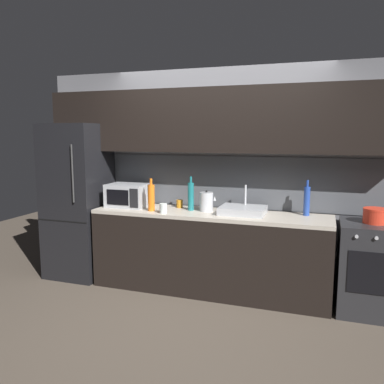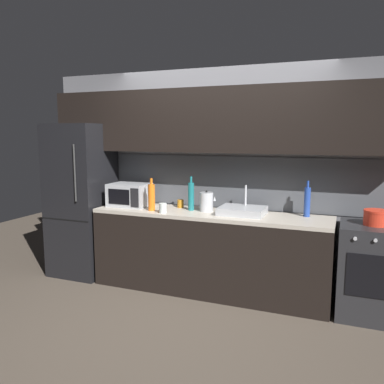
# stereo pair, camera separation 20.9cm
# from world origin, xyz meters

# --- Properties ---
(ground_plane) EXTENTS (10.00, 10.00, 0.00)m
(ground_plane) POSITION_xyz_m (0.00, 0.00, 0.00)
(ground_plane) COLOR #4C4238
(back_wall) EXTENTS (4.36, 0.44, 2.50)m
(back_wall) POSITION_xyz_m (0.00, 1.20, 1.55)
(back_wall) COLOR slate
(back_wall) RESTS_ON ground
(counter_run) EXTENTS (2.62, 0.60, 0.90)m
(counter_run) POSITION_xyz_m (0.00, 0.90, 0.45)
(counter_run) COLOR black
(counter_run) RESTS_ON ground
(refrigerator) EXTENTS (0.68, 0.69, 1.87)m
(refrigerator) POSITION_xyz_m (-1.69, 0.90, 0.94)
(refrigerator) COLOR black
(refrigerator) RESTS_ON ground
(oven_range) EXTENTS (0.60, 0.62, 0.90)m
(oven_range) POSITION_xyz_m (1.65, 0.90, 0.45)
(oven_range) COLOR #232326
(oven_range) RESTS_ON ground
(microwave) EXTENTS (0.46, 0.35, 0.27)m
(microwave) POSITION_xyz_m (-1.01, 0.92, 1.04)
(microwave) COLOR #A8AAAF
(microwave) RESTS_ON counter_run
(sink_basin) EXTENTS (0.48, 0.38, 0.30)m
(sink_basin) POSITION_xyz_m (0.37, 0.93, 0.94)
(sink_basin) COLOR #ADAFB5
(sink_basin) RESTS_ON counter_run
(kettle) EXTENTS (0.18, 0.15, 0.24)m
(kettle) POSITION_xyz_m (-0.05, 0.95, 1.01)
(kettle) COLOR #B7BABF
(kettle) RESTS_ON counter_run
(wine_bottle_teal) EXTENTS (0.07, 0.07, 0.38)m
(wine_bottle_teal) POSITION_xyz_m (-0.23, 0.95, 1.06)
(wine_bottle_teal) COLOR #19666B
(wine_bottle_teal) RESTS_ON counter_run
(wine_bottle_orange) EXTENTS (0.08, 0.08, 0.37)m
(wine_bottle_orange) POSITION_xyz_m (-0.64, 0.77, 1.05)
(wine_bottle_orange) COLOR orange
(wine_bottle_orange) RESTS_ON counter_run
(wine_bottle_blue) EXTENTS (0.06, 0.06, 0.38)m
(wine_bottle_blue) POSITION_xyz_m (1.02, 1.07, 1.06)
(wine_bottle_blue) COLOR #234299
(wine_bottle_blue) RESTS_ON counter_run
(mug_amber) EXTENTS (0.07, 0.07, 0.09)m
(mug_amber) POSITION_xyz_m (-0.41, 1.05, 0.95)
(mug_amber) COLOR #B27019
(mug_amber) RESTS_ON counter_run
(mug_clear) EXTENTS (0.08, 0.08, 0.11)m
(mug_clear) POSITION_xyz_m (-0.46, 0.69, 0.95)
(mug_clear) COLOR silver
(mug_clear) RESTS_ON counter_run
(cooking_pot) EXTENTS (0.23, 0.23, 0.15)m
(cooking_pot) POSITION_xyz_m (1.66, 0.90, 0.97)
(cooking_pot) COLOR red
(cooking_pot) RESTS_ON oven_range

